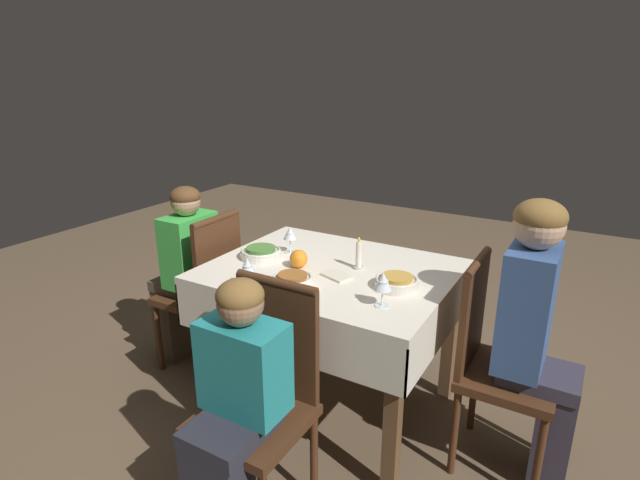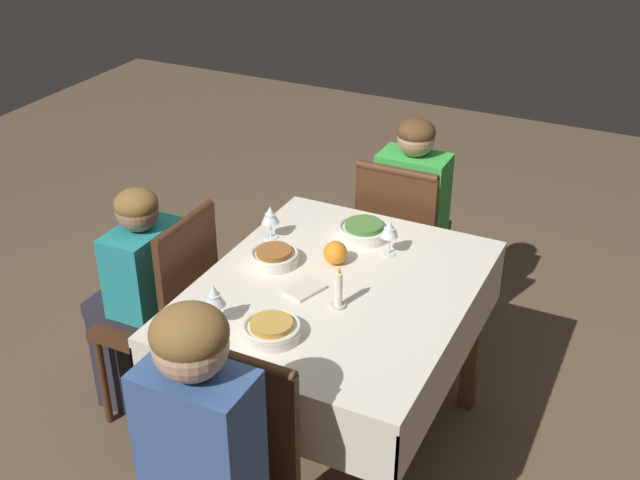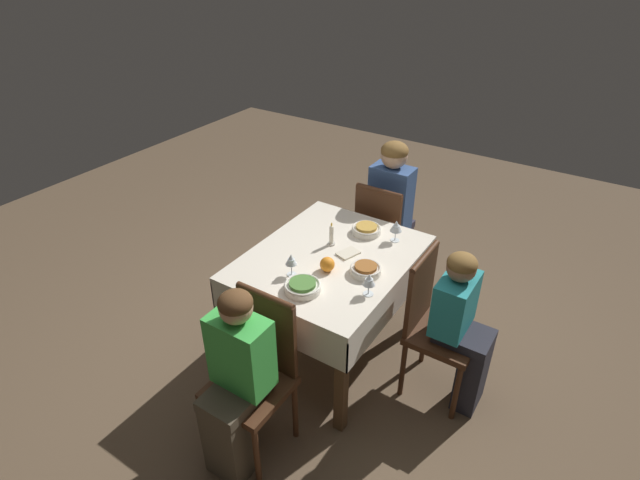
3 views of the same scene
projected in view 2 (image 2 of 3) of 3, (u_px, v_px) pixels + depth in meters
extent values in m
plane|color=brown|center=(334.00, 451.00, 3.16)|extent=(8.00, 8.00, 0.00)
cube|color=silver|center=(336.00, 290.00, 2.79)|extent=(1.13, 0.91, 0.04)
cube|color=silver|center=(227.00, 289.00, 3.02)|extent=(1.13, 0.01, 0.20)
cube|color=silver|center=(458.00, 353.00, 2.67)|extent=(1.13, 0.01, 0.20)
cube|color=silver|center=(393.00, 248.00, 3.29)|extent=(0.01, 0.91, 0.20)
cube|color=silver|center=(256.00, 415.00, 2.41)|extent=(0.01, 0.91, 0.20)
cube|color=brown|center=(303.00, 288.00, 3.51)|extent=(0.06, 0.06, 0.74)
cube|color=brown|center=(171.00, 429.00, 2.74)|extent=(0.06, 0.06, 0.74)
cube|color=brown|center=(474.00, 334.00, 3.22)|extent=(0.06, 0.06, 0.74)
cube|color=#472816|center=(243.00, 425.00, 2.28)|extent=(0.03, 0.35, 0.47)
cylinder|color=#472816|center=(239.00, 359.00, 2.17)|extent=(0.04, 0.35, 0.04)
cube|color=#472816|center=(157.00, 323.00, 3.16)|extent=(0.38, 0.38, 0.04)
cube|color=#472816|center=(189.00, 279.00, 2.97)|extent=(0.35, 0.03, 0.47)
cylinder|color=#472816|center=(184.00, 223.00, 2.86)|extent=(0.35, 0.04, 0.04)
cylinder|color=#472816|center=(153.00, 337.00, 3.47)|extent=(0.03, 0.03, 0.42)
cylinder|color=#472816|center=(104.00, 381.00, 3.21)|extent=(0.03, 0.03, 0.42)
cylinder|color=#472816|center=(219.00, 357.00, 3.34)|extent=(0.03, 0.03, 0.42)
cylinder|color=#472816|center=(172.00, 405.00, 3.08)|extent=(0.03, 0.03, 0.42)
cube|color=#472816|center=(406.00, 255.00, 3.62)|extent=(0.38, 0.38, 0.04)
cube|color=#472816|center=(395.00, 222.00, 3.36)|extent=(0.03, 0.35, 0.47)
cylinder|color=#472816|center=(397.00, 171.00, 3.25)|extent=(0.04, 0.35, 0.04)
cylinder|color=#472816|center=(449.00, 289.00, 3.80)|extent=(0.03, 0.03, 0.42)
cylinder|color=#472816|center=(384.00, 273.00, 3.93)|extent=(0.03, 0.03, 0.42)
cylinder|color=#472816|center=(426.00, 325.00, 3.54)|extent=(0.03, 0.03, 0.42)
cylinder|color=#472816|center=(357.00, 307.00, 3.67)|extent=(0.03, 0.03, 0.42)
cube|color=#38568E|center=(201.00, 451.00, 2.08)|extent=(0.18, 0.30, 0.51)
sphere|color=#D6A884|center=(190.00, 344.00, 1.91)|extent=(0.19, 0.19, 0.19)
ellipsoid|color=brown|center=(189.00, 333.00, 1.90)|extent=(0.19, 0.19, 0.13)
cube|color=#282833|center=(123.00, 352.00, 3.34)|extent=(0.22, 0.14, 0.46)
cube|color=#282833|center=(132.00, 305.00, 3.18)|extent=(0.24, 0.31, 0.06)
cube|color=teal|center=(144.00, 267.00, 3.05)|extent=(0.30, 0.18, 0.33)
sphere|color=#9E7051|center=(137.00, 211.00, 2.93)|extent=(0.16, 0.16, 0.16)
ellipsoid|color=brown|center=(136.00, 204.00, 2.92)|extent=(0.16, 0.16, 0.11)
cube|color=#4C4233|center=(419.00, 274.00, 3.88)|extent=(0.14, 0.22, 0.46)
cube|color=#4C4233|center=(416.00, 235.00, 3.69)|extent=(0.31, 0.24, 0.06)
cube|color=green|center=(412.00, 197.00, 3.51)|extent=(0.18, 0.30, 0.40)
sphere|color=tan|center=(416.00, 138.00, 3.37)|extent=(0.16, 0.16, 0.16)
ellipsoid|color=brown|center=(416.00, 132.00, 3.36)|extent=(0.16, 0.16, 0.11)
cylinder|color=silver|center=(272.00, 332.00, 2.51)|extent=(0.19, 0.19, 0.04)
torus|color=silver|center=(272.00, 326.00, 2.50)|extent=(0.19, 0.19, 0.01)
cylinder|color=gold|center=(271.00, 324.00, 2.50)|extent=(0.14, 0.14, 0.02)
cylinder|color=white|center=(216.00, 323.00, 2.58)|extent=(0.06, 0.06, 0.00)
cylinder|color=white|center=(215.00, 313.00, 2.56)|extent=(0.01, 0.01, 0.07)
cone|color=white|center=(214.00, 295.00, 2.53)|extent=(0.07, 0.07, 0.07)
cylinder|color=white|center=(214.00, 299.00, 2.54)|extent=(0.04, 0.04, 0.03)
cylinder|color=silver|center=(274.00, 259.00, 2.91)|extent=(0.18, 0.18, 0.04)
torus|color=silver|center=(274.00, 253.00, 2.90)|extent=(0.18, 0.18, 0.01)
cylinder|color=#995B28|center=(274.00, 252.00, 2.89)|extent=(0.13, 0.13, 0.02)
cylinder|color=white|center=(271.00, 237.00, 3.08)|extent=(0.06, 0.06, 0.00)
cylinder|color=white|center=(271.00, 229.00, 3.07)|extent=(0.01, 0.01, 0.06)
cone|color=white|center=(270.00, 214.00, 3.03)|extent=(0.07, 0.07, 0.07)
cylinder|color=white|center=(270.00, 218.00, 3.04)|extent=(0.04, 0.04, 0.03)
cylinder|color=silver|center=(364.00, 232.00, 3.08)|extent=(0.20, 0.20, 0.04)
torus|color=silver|center=(364.00, 227.00, 3.07)|extent=(0.20, 0.20, 0.01)
cylinder|color=#4C7F38|center=(364.00, 226.00, 3.07)|extent=(0.15, 0.15, 0.02)
cylinder|color=white|center=(388.00, 253.00, 2.97)|extent=(0.06, 0.06, 0.00)
cylinder|color=white|center=(389.00, 245.00, 2.95)|extent=(0.01, 0.01, 0.07)
cone|color=white|center=(389.00, 229.00, 2.92)|extent=(0.07, 0.07, 0.06)
cylinder|color=white|center=(389.00, 232.00, 2.93)|extent=(0.04, 0.04, 0.03)
cylinder|color=beige|center=(338.00, 306.00, 2.66)|extent=(0.05, 0.05, 0.01)
cylinder|color=white|center=(338.00, 289.00, 2.63)|extent=(0.03, 0.03, 0.12)
ellipsoid|color=#F9C64C|center=(339.00, 270.00, 2.60)|extent=(0.01, 0.01, 0.03)
sphere|color=orange|center=(335.00, 253.00, 2.89)|extent=(0.09, 0.09, 0.09)
cube|color=beige|center=(305.00, 290.00, 2.75)|extent=(0.15, 0.13, 0.01)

